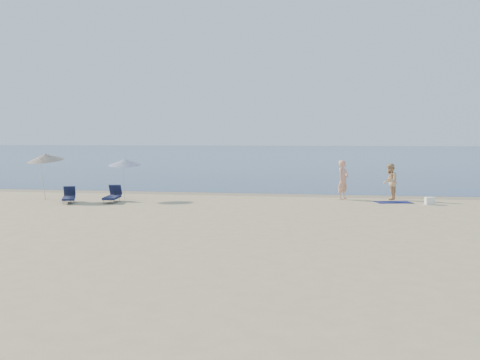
# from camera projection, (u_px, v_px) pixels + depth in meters

# --- Properties ---
(ground) EXTENTS (160.00, 160.00, 0.00)m
(ground) POSITION_uv_depth(u_px,v_px,m) (238.00, 291.00, 11.81)
(ground) COLOR tan
(ground) RESTS_ON ground
(sea) EXTENTS (240.00, 160.00, 0.01)m
(sea) POSITION_uv_depth(u_px,v_px,m) (338.00, 153.00, 109.92)
(sea) COLOR #0C204A
(sea) RESTS_ON ground
(wet_sand_strip) EXTENTS (240.00, 1.60, 0.00)m
(wet_sand_strip) POSITION_uv_depth(u_px,v_px,m) (307.00, 195.00, 30.84)
(wet_sand_strip) COLOR #847254
(wet_sand_strip) RESTS_ON ground
(person_left) EXTENTS (0.73, 0.82, 1.89)m
(person_left) POSITION_uv_depth(u_px,v_px,m) (343.00, 180.00, 28.83)
(person_left) COLOR tan
(person_left) RESTS_ON ground
(person_right) EXTENTS (0.79, 0.94, 1.73)m
(person_right) POSITION_uv_depth(u_px,v_px,m) (390.00, 182.00, 28.67)
(person_right) COLOR tan
(person_right) RESTS_ON ground
(beach_towel) EXTENTS (1.77, 1.27, 0.03)m
(beach_towel) POSITION_uv_depth(u_px,v_px,m) (393.00, 202.00, 27.53)
(beach_towel) COLOR #0F134E
(beach_towel) RESTS_ON ground
(white_bag) EXTENTS (0.44, 0.39, 0.32)m
(white_bag) POSITION_uv_depth(u_px,v_px,m) (430.00, 201.00, 26.73)
(white_bag) COLOR white
(white_bag) RESTS_ON ground
(umbrella_near) EXTENTS (1.72, 1.74, 2.07)m
(umbrella_near) POSITION_uv_depth(u_px,v_px,m) (125.00, 162.00, 29.01)
(umbrella_near) COLOR silver
(umbrella_near) RESTS_ON ground
(umbrella_far) EXTENTS (2.22, 2.23, 2.36)m
(umbrella_far) POSITION_uv_depth(u_px,v_px,m) (45.00, 157.00, 28.76)
(umbrella_far) COLOR silver
(umbrella_far) RESTS_ON ground
(lounger_left) EXTENTS (1.13, 1.70, 0.72)m
(lounger_left) POSITION_uv_depth(u_px,v_px,m) (69.00, 197.00, 27.47)
(lounger_left) COLOR #161B3C
(lounger_left) RESTS_ON ground
(lounger_right) EXTENTS (0.85, 1.80, 0.76)m
(lounger_right) POSITION_uv_depth(u_px,v_px,m) (113.00, 196.00, 27.72)
(lounger_right) COLOR #161B3D
(lounger_right) RESTS_ON ground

